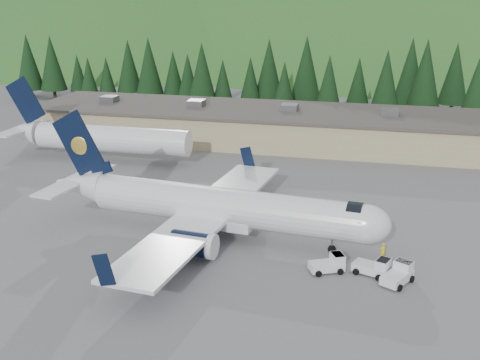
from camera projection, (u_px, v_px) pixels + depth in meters
name	position (u px, v px, depth m)	size (l,w,h in m)	color
ground	(225.00, 237.00, 58.67)	(600.00, 600.00, 0.00)	#59595D
airliner	(215.00, 207.00, 58.05)	(34.89, 32.80, 11.57)	white
second_airliner	(94.00, 137.00, 83.61)	(27.50, 11.00, 10.05)	white
baggage_tug_a	(330.00, 264.00, 51.50)	(3.27, 2.70, 1.56)	silver
baggage_tug_b	(375.00, 267.00, 50.84)	(3.37, 2.60, 1.62)	silver
baggage_tug_c	(399.00, 274.00, 49.59)	(2.92, 3.47, 1.66)	silver
terminal_building	(258.00, 125.00, 94.10)	(71.00, 17.00, 6.10)	tan
ramp_worker	(383.00, 251.00, 53.67)	(0.59, 0.39, 1.61)	yellow
tree_line	(275.00, 74.00, 115.61)	(112.39, 19.06, 13.34)	black
hills	(467.00, 239.00, 263.75)	(614.00, 330.00, 300.00)	#22501A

